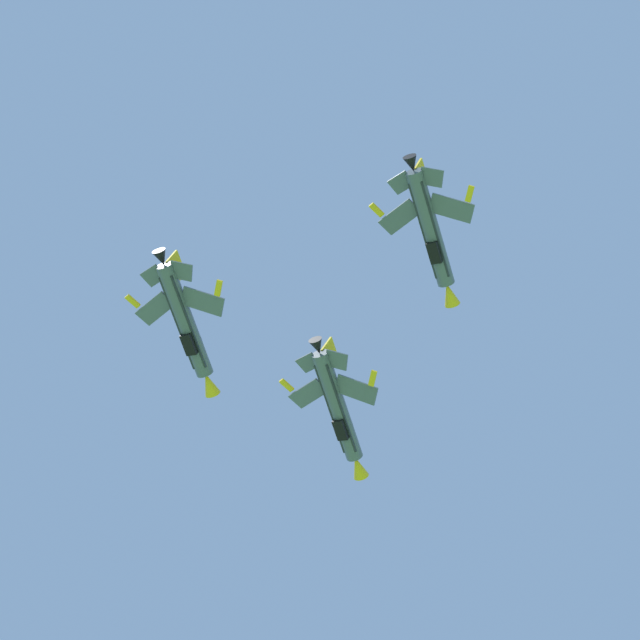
# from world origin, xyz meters

# --- Properties ---
(fighter_jet_lead) EXTENTS (10.00, 15.96, 4.98)m
(fighter_jet_lead) POSITION_xyz_m (-26.03, 61.74, 123.65)
(fighter_jet_lead) COLOR #4C5666
(fighter_jet_left_wing) EXTENTS (10.23, 15.96, 4.72)m
(fighter_jet_left_wing) POSITION_xyz_m (-36.78, 48.40, 124.82)
(fighter_jet_left_wing) COLOR #4C5666
(fighter_jet_right_wing) EXTENTS (10.25, 15.96, 4.69)m
(fighter_jet_right_wing) POSITION_xyz_m (-11.76, 48.97, 128.02)
(fighter_jet_right_wing) COLOR #4C5666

